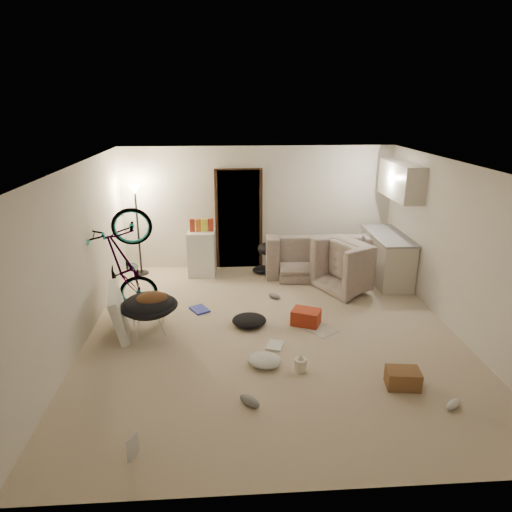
{
  "coord_description": "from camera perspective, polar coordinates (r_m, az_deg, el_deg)",
  "views": [
    {
      "loc": [
        -0.66,
        -6.16,
        3.32
      ],
      "look_at": [
        -0.2,
        0.6,
        1.02
      ],
      "focal_mm": 32.0,
      "sensor_mm": 36.0,
      "label": 1
    }
  ],
  "objects": [
    {
      "name": "floor",
      "position": [
        7.04,
        2.02,
        -9.55
      ],
      "size": [
        5.5,
        6.0,
        0.02
      ],
      "primitive_type": "cube",
      "color": "#C4B097",
      "rests_on": "ground"
    },
    {
      "name": "ceiling",
      "position": [
        6.25,
        2.29,
        11.25
      ],
      "size": [
        5.5,
        6.0,
        0.02
      ],
      "primitive_type": "cube",
      "color": "white",
      "rests_on": "wall_back"
    },
    {
      "name": "wall_back",
      "position": [
        9.43,
        0.26,
        6.04
      ],
      "size": [
        5.5,
        0.02,
        2.5
      ],
      "primitive_type": "cube",
      "color": "silver",
      "rests_on": "floor"
    },
    {
      "name": "wall_front",
      "position": [
        3.83,
        6.91,
        -14.2
      ],
      "size": [
        5.5,
        0.02,
        2.5
      ],
      "primitive_type": "cube",
      "color": "silver",
      "rests_on": "floor"
    },
    {
      "name": "wall_left",
      "position": [
        6.83,
        -21.55,
        -0.28
      ],
      "size": [
        0.02,
        6.0,
        2.5
      ],
      "primitive_type": "cube",
      "color": "silver",
      "rests_on": "floor"
    },
    {
      "name": "wall_right",
      "position": [
        7.35,
        24.09,
        0.67
      ],
      "size": [
        0.02,
        6.0,
        2.5
      ],
      "primitive_type": "cube",
      "color": "silver",
      "rests_on": "floor"
    },
    {
      "name": "doorway",
      "position": [
        9.42,
        -2.16,
        4.58
      ],
      "size": [
        0.85,
        0.1,
        2.04
      ],
      "primitive_type": "cube",
      "color": "black",
      "rests_on": "floor"
    },
    {
      "name": "door_trim",
      "position": [
        9.39,
        -2.15,
        4.54
      ],
      "size": [
        0.97,
        0.04,
        2.1
      ],
      "primitive_type": "cube",
      "color": "black",
      "rests_on": "floor"
    },
    {
      "name": "floor_lamp",
      "position": [
        9.2,
        -14.72,
        5.48
      ],
      "size": [
        0.28,
        0.28,
        1.81
      ],
      "color": "black",
      "rests_on": "floor"
    },
    {
      "name": "kitchen_counter",
      "position": [
        9.19,
        16.01,
        -0.29
      ],
      "size": [
        0.6,
        1.5,
        0.88
      ],
      "primitive_type": "cube",
      "color": "beige",
      "rests_on": "floor"
    },
    {
      "name": "counter_top",
      "position": [
        9.06,
        16.27,
        2.46
      ],
      "size": [
        0.64,
        1.54,
        0.04
      ],
      "primitive_type": "cube",
      "color": "gray",
      "rests_on": "kitchen_counter"
    },
    {
      "name": "kitchen_uppers",
      "position": [
        8.88,
        17.69,
        8.98
      ],
      "size": [
        0.38,
        1.4,
        0.65
      ],
      "primitive_type": "cube",
      "color": "beige",
      "rests_on": "wall_right"
    },
    {
      "name": "sofa",
      "position": [
        9.31,
        7.79,
        -0.3
      ],
      "size": [
        2.18,
        0.91,
        0.63
      ],
      "primitive_type": "imported",
      "rotation": [
        0.0,
        0.0,
        3.11
      ],
      "color": "#3E463E",
      "rests_on": "floor"
    },
    {
      "name": "armchair",
      "position": [
        8.73,
        12.39,
        -1.66
      ],
      "size": [
        1.3,
        1.36,
        0.69
      ],
      "primitive_type": "imported",
      "rotation": [
        0.0,
        0.0,
        2.03
      ],
      "color": "#3E463E",
      "rests_on": "floor"
    },
    {
      "name": "bicycle",
      "position": [
        7.74,
        -15.82,
        -3.55
      ],
      "size": [
        1.91,
        1.01,
        1.06
      ],
      "primitive_type": "imported",
      "rotation": [
        0.0,
        -0.17,
        1.69
      ],
      "color": "black",
      "rests_on": "floor"
    },
    {
      "name": "book_asset",
      "position": [
        5.0,
        -15.7,
        -23.59
      ],
      "size": [
        0.3,
        0.27,
        0.02
      ],
      "primitive_type": "imported",
      "rotation": [
        0.0,
        0.0,
        1.12
      ],
      "color": "#9B2C17",
      "rests_on": "floor"
    },
    {
      "name": "mini_fridge",
      "position": [
        9.19,
        -6.76,
        0.39
      ],
      "size": [
        0.55,
        0.55,
        0.9
      ],
      "primitive_type": "cube",
      "rotation": [
        0.0,
        0.0,
        -0.05
      ],
      "color": "white",
      "rests_on": "floor"
    },
    {
      "name": "snack_box_0",
      "position": [
        9.04,
        -7.97,
        3.67
      ],
      "size": [
        0.11,
        0.08,
        0.3
      ],
      "primitive_type": "cube",
      "rotation": [
        0.0,
        0.0,
        0.13
      ],
      "color": "#9B2C17",
      "rests_on": "mini_fridge"
    },
    {
      "name": "snack_box_1",
      "position": [
        9.03,
        -7.21,
        3.69
      ],
      "size": [
        0.11,
        0.09,
        0.3
      ],
      "primitive_type": "cube",
      "rotation": [
        0.0,
        0.0,
        0.19
      ],
      "color": "#C86B19",
      "rests_on": "mini_fridge"
    },
    {
      "name": "snack_box_2",
      "position": [
        9.03,
        -6.45,
        3.71
      ],
      "size": [
        0.11,
        0.08,
        0.3
      ],
      "primitive_type": "cube",
      "rotation": [
        0.0,
        0.0,
        -0.09
      ],
      "color": "gold",
      "rests_on": "mini_fridge"
    },
    {
      "name": "snack_box_3",
      "position": [
        9.02,
        -5.69,
        3.73
      ],
      "size": [
        0.11,
        0.09,
        0.3
      ],
      "primitive_type": "cube",
      "rotation": [
        0.0,
        0.0,
        0.16
      ],
      "color": "#9B2C17",
      "rests_on": "mini_fridge"
    },
    {
      "name": "saucer_chair",
      "position": [
        7.05,
        -13.19,
        -6.64
      ],
      "size": [
        0.86,
        0.86,
        0.61
      ],
      "color": "silver",
      "rests_on": "floor"
    },
    {
      "name": "hoodie",
      "position": [
        6.94,
        -12.94,
        -5.32
      ],
      "size": [
        0.6,
        0.56,
        0.22
      ],
      "primitive_type": "ellipsoid",
      "rotation": [
        0.0,
        0.0,
        0.42
      ],
      "color": "#4F301B",
      "rests_on": "saucer_chair"
    },
    {
      "name": "sofa_drape",
      "position": [
        9.09,
        1.98,
        0.91
      ],
      "size": [
        0.59,
        0.49,
        0.28
      ],
      "primitive_type": "ellipsoid",
      "rotation": [
        0.0,
        0.0,
        -0.06
      ],
      "color": "black",
      "rests_on": "sofa"
    },
    {
      "name": "tv_box",
      "position": [
        7.2,
        -16.77,
        -6.62
      ],
      "size": [
        0.47,
        1.06,
        0.69
      ],
      "primitive_type": "cube",
      "rotation": [
        0.0,
        -0.21,
        0.21
      ],
      "color": "silver",
      "rests_on": "floor"
    },
    {
      "name": "drink_case_a",
      "position": [
        6.05,
        17.89,
        -14.34
      ],
      "size": [
        0.43,
        0.34,
        0.23
      ],
      "primitive_type": "cube",
      "rotation": [
        0.0,
        0.0,
        -0.13
      ],
      "color": "brown",
      "rests_on": "floor"
    },
    {
      "name": "drink_case_b",
      "position": [
        7.25,
        6.27,
        -7.6
      ],
      "size": [
        0.51,
        0.46,
        0.24
      ],
      "primitive_type": "cube",
      "rotation": [
        0.0,
        0.0,
        -0.44
      ],
      "color": "#9B2C17",
      "rests_on": "floor"
    },
    {
      "name": "juicer",
      "position": [
        6.1,
        5.58,
        -13.28
      ],
      "size": [
        0.17,
        0.17,
        0.24
      ],
      "color": "silver",
      "rests_on": "floor"
    },
    {
      "name": "newspaper",
      "position": [
        7.18,
        7.93,
        -9.0
      ],
      "size": [
        0.59,
        0.61,
        0.01
      ],
      "primitive_type": "cube",
      "rotation": [
        0.0,
        0.0,
        0.61
      ],
      "color": "#B6B2A8",
      "rests_on": "floor"
    },
    {
      "name": "book_blue",
      "position": [
        7.75,
        -7.06,
        -6.65
      ],
      "size": [
        0.37,
        0.4,
        0.03
      ],
      "primitive_type": "cube",
      "rotation": [
        0.0,
        0.0,
        0.52
      ],
      "color": "#313CB1",
      "rests_on": "floor"
    },
    {
      "name": "book_white",
      "position": [
        6.66,
        2.41,
        -11.1
      ],
      "size": [
        0.3,
        0.34,
        0.03
      ],
      "primitive_type": "cube",
      "rotation": [
        0.0,
        0.0,
        -0.32
      ],
      "color": "silver",
      "rests_on": "floor"
    },
    {
      "name": "shoe_1",
      "position": [
        8.14,
        2.34,
        -5.02
      ],
      "size": [
        0.25,
        0.24,
        0.09
      ],
      "primitive_type": "ellipsoid",
      "rotation": [
        0.0,
        0.0,
        -0.7
      ],
      "color": "slate",
      "rests_on": "floor"
    },
    {
      "name": "shoe_3",
      "position": [
        5.51,
        -0.81,
        -17.67
      ],
      "size": [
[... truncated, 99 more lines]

